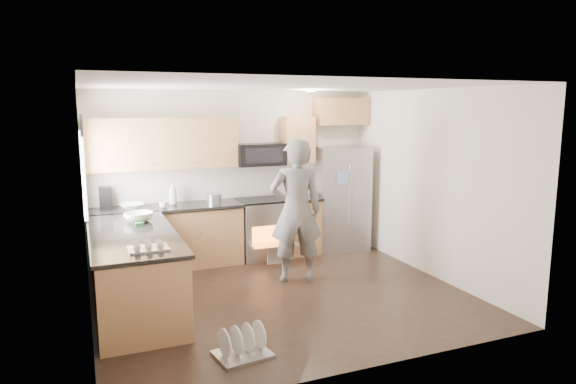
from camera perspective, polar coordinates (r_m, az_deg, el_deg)
name	(u,v)px	position (r m, az deg, el deg)	size (l,w,h in m)	color
ground	(281,295)	(6.62, -0.73, -11.40)	(4.50, 4.50, 0.00)	black
room_shell	(278,164)	(6.22, -1.13, 3.16)	(4.54, 4.04, 2.62)	beige
back_cabinet_run	(203,200)	(7.81, -9.47, -0.93)	(4.45, 0.64, 2.50)	#B37347
peninsula	(134,271)	(6.32, -16.69, -8.39)	(0.96, 2.36, 1.04)	#B37347
stove_range	(263,215)	(8.07, -2.83, -2.56)	(0.76, 0.97, 1.79)	#B7B7BC
refrigerator	(341,198)	(8.60, 5.96, -0.66)	(0.93, 0.78, 1.70)	#B7B7BC
person	(296,211)	(6.92, 0.90, -2.09)	(0.71, 0.47, 1.95)	slate
dish_rack	(242,347)	(5.14, -5.10, -16.83)	(0.56, 0.48, 0.31)	#B7B7BC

